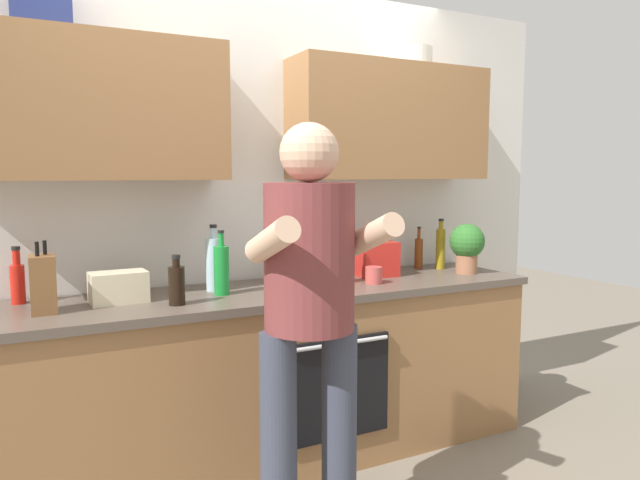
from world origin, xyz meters
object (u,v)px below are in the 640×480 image
(mixing_bowl, at_px, (294,275))
(potted_herb, at_px, (467,245))
(person_standing, at_px, (310,305))
(cup_ceramic, at_px, (374,275))
(bottle_oil, at_px, (441,248))
(bottle_hotsauce, at_px, (18,281))
(bottle_syrup, at_px, (344,261))
(bottle_water, at_px, (214,263))
(grocery_bag_rice, at_px, (119,287))
(bottle_vinegar, at_px, (419,252))
(bottle_soda, at_px, (222,269))
(grocery_bag_crisps, at_px, (377,259))
(knife_block, at_px, (43,284))
(bottle_soy, at_px, (177,284))

(mixing_bowl, distance_m, potted_herb, 1.06)
(person_standing, distance_m, cup_ceramic, 0.96)
(bottle_oil, distance_m, potted_herb, 0.20)
(bottle_hotsauce, xyz_separation_m, bottle_syrup, (1.55, -0.22, 0.02))
(bottle_water, bearing_deg, cup_ceramic, -14.00)
(bottle_hotsauce, distance_m, grocery_bag_rice, 0.44)
(bottle_water, bearing_deg, bottle_vinegar, 4.68)
(bottle_soda, bearing_deg, mixing_bowl, 13.35)
(mixing_bowl, xyz_separation_m, grocery_bag_rice, (-0.90, -0.06, 0.03))
(grocery_bag_crisps, bearing_deg, person_standing, -134.51)
(knife_block, bearing_deg, cup_ceramic, -2.32)
(grocery_bag_rice, bearing_deg, knife_block, -167.78)
(bottle_soy, height_order, bottle_soda, bottle_soda)
(person_standing, relative_size, mixing_bowl, 5.59)
(bottle_soy, distance_m, mixing_bowl, 0.71)
(person_standing, distance_m, bottle_water, 0.87)
(bottle_hotsauce, bearing_deg, bottle_soy, -28.86)
(cup_ceramic, xyz_separation_m, mixing_bowl, (-0.38, 0.19, -0.00))
(bottle_oil, bearing_deg, bottle_syrup, -169.25)
(bottle_soy, bearing_deg, grocery_bag_rice, 143.04)
(bottle_soy, distance_m, grocery_bag_crisps, 1.21)
(potted_herb, height_order, grocery_bag_crisps, potted_herb)
(bottle_hotsauce, height_order, mixing_bowl, bottle_hotsauce)
(bottle_syrup, distance_m, grocery_bag_crisps, 0.29)
(bottle_water, distance_m, grocery_bag_rice, 0.48)
(bottle_hotsauce, height_order, bottle_vinegar, same)
(bottle_vinegar, xyz_separation_m, bottle_soy, (-1.57, -0.35, -0.01))
(bottle_vinegar, distance_m, potted_herb, 0.32)
(bottle_hotsauce, xyz_separation_m, grocery_bag_rice, (0.40, -0.18, -0.03))
(bottle_syrup, bearing_deg, bottle_water, 170.64)
(bottle_oil, xyz_separation_m, bottle_soda, (-1.43, -0.15, -0.01))
(bottle_soy, xyz_separation_m, grocery_bag_rice, (-0.22, 0.17, -0.02))
(bottle_hotsauce, xyz_separation_m, grocery_bag_crisps, (1.82, -0.12, -0.01))
(bottle_oil, height_order, potted_herb, bottle_oil)
(bottle_syrup, xyz_separation_m, bottle_soda, (-0.68, -0.00, 0.00))
(bottle_soy, height_order, knife_block, knife_block)
(bottle_water, xyz_separation_m, bottle_soda, (0.00, -0.11, -0.01))
(bottle_soda, bearing_deg, cup_ceramic, -6.21)
(bottle_hotsauce, height_order, potted_herb, potted_herb)
(cup_ceramic, distance_m, knife_block, 1.58)
(bottle_oil, distance_m, knife_block, 2.22)
(bottle_soy, bearing_deg, bottle_oil, 9.14)
(person_standing, relative_size, grocery_bag_crisps, 7.58)
(cup_ceramic, height_order, mixing_bowl, same)
(person_standing, height_order, cup_ceramic, person_standing)
(bottle_syrup, xyz_separation_m, cup_ceramic, (0.13, -0.09, -0.07))
(person_standing, height_order, grocery_bag_rice, person_standing)
(knife_block, relative_size, grocery_bag_crisps, 1.38)
(bottle_hotsauce, xyz_separation_m, bottle_soda, (0.87, -0.22, 0.02))
(bottle_syrup, relative_size, mixing_bowl, 0.95)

